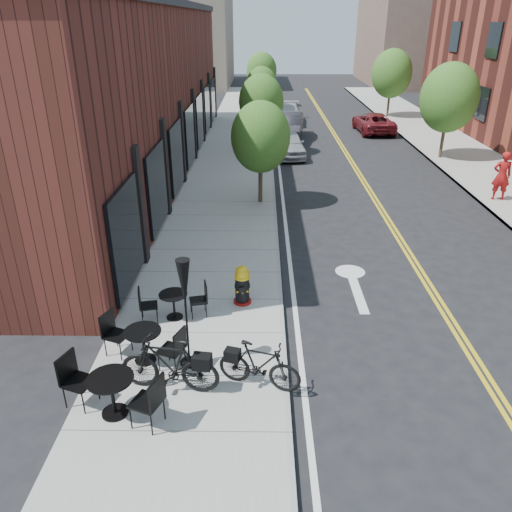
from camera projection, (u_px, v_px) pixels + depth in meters
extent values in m
plane|color=black|center=(285.00, 337.00, 11.33)|extent=(120.00, 120.00, 0.00)
cube|color=#9E9B93|center=(226.00, 195.00, 20.35)|extent=(4.00, 70.00, 0.12)
cube|color=#441C16|center=(131.00, 93.00, 22.53)|extent=(5.00, 28.00, 7.00)
cube|color=#726656|center=(192.00, 35.00, 52.60)|extent=(8.00, 14.00, 10.00)
cube|color=brown|center=(416.00, 25.00, 53.71)|extent=(10.00, 16.00, 12.00)
cylinder|color=#382B1E|center=(260.00, 181.00, 19.06)|extent=(0.16, 0.16, 1.61)
ellipsoid|color=#23591C|center=(261.00, 137.00, 18.34)|extent=(2.20, 2.20, 2.64)
cylinder|color=#382B1E|center=(261.00, 136.00, 26.27)|extent=(0.16, 0.16, 1.68)
ellipsoid|color=#23591C|center=(261.00, 102.00, 25.51)|extent=(2.30, 2.30, 2.76)
cylinder|color=#382B1E|center=(261.00, 112.00, 33.51)|extent=(0.16, 0.16, 1.57)
ellipsoid|color=#23591C|center=(261.00, 86.00, 32.81)|extent=(2.10, 2.10, 2.52)
cylinder|color=#382B1E|center=(262.00, 94.00, 40.71)|extent=(0.16, 0.16, 1.71)
ellipsoid|color=#23591C|center=(262.00, 71.00, 39.93)|extent=(2.40, 2.40, 2.88)
cylinder|color=#382B1E|center=(442.00, 139.00, 25.24)|extent=(0.16, 0.16, 1.82)
ellipsoid|color=#23591C|center=(449.00, 98.00, 24.36)|extent=(2.80, 2.80, 3.36)
cylinder|color=#382B1E|center=(388.00, 103.00, 36.07)|extent=(0.16, 0.16, 1.82)
ellipsoid|color=#23591C|center=(392.00, 74.00, 35.20)|extent=(2.80, 2.80, 3.36)
cylinder|color=maroon|center=(242.00, 301.00, 12.49)|extent=(0.48, 0.48, 0.07)
cylinder|color=black|center=(242.00, 289.00, 12.35)|extent=(0.37, 0.37, 0.67)
cylinder|color=yellow|center=(242.00, 277.00, 12.20)|extent=(0.42, 0.42, 0.04)
cylinder|color=yellow|center=(242.00, 274.00, 12.16)|extent=(0.36, 0.36, 0.16)
ellipsoid|color=yellow|center=(242.00, 270.00, 12.12)|extent=(0.35, 0.35, 0.19)
cylinder|color=yellow|center=(242.00, 267.00, 12.08)|extent=(0.06, 0.06, 0.07)
imported|color=black|center=(169.00, 364.00, 9.33)|extent=(1.97, 0.80, 1.15)
imported|color=black|center=(259.00, 365.00, 9.44)|extent=(1.70, 0.92, 0.98)
cylinder|color=black|center=(115.00, 412.00, 8.98)|extent=(0.62, 0.62, 0.03)
cylinder|color=black|center=(113.00, 396.00, 8.81)|extent=(0.08, 0.08, 0.76)
cylinder|color=black|center=(110.00, 379.00, 8.65)|extent=(1.06, 1.06, 0.03)
cylinder|color=black|center=(146.00, 360.00, 10.37)|extent=(0.57, 0.57, 0.03)
cylinder|color=black|center=(144.00, 346.00, 10.22)|extent=(0.08, 0.08, 0.70)
cylinder|color=black|center=(142.00, 331.00, 10.07)|extent=(0.99, 0.99, 0.03)
cylinder|color=black|center=(175.00, 317.00, 11.86)|extent=(0.46, 0.46, 0.03)
cylinder|color=black|center=(174.00, 306.00, 11.73)|extent=(0.06, 0.06, 0.62)
cylinder|color=black|center=(173.00, 294.00, 11.59)|extent=(0.80, 0.80, 0.03)
cylinder|color=black|center=(190.00, 362.00, 10.28)|extent=(0.38, 0.38, 0.04)
cylinder|color=black|center=(186.00, 315.00, 9.79)|extent=(0.04, 0.04, 2.29)
cone|color=black|center=(184.00, 284.00, 9.49)|extent=(0.28, 0.28, 1.01)
imported|color=#A6A9AF|center=(288.00, 143.00, 26.05)|extent=(1.90, 4.00, 1.32)
imported|color=black|center=(288.00, 127.00, 29.56)|extent=(2.18, 4.87, 1.55)
imported|color=silver|center=(288.00, 114.00, 34.25)|extent=(2.03, 4.49, 1.28)
imported|color=maroon|center=(373.00, 122.00, 31.58)|extent=(2.23, 4.50, 1.23)
imported|color=#A11515|center=(502.00, 176.00, 19.24)|extent=(0.74, 0.54, 1.90)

